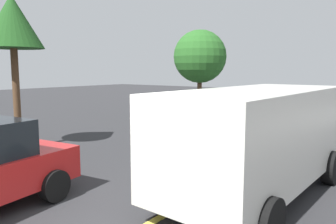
{
  "coord_description": "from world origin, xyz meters",
  "views": [
    {
      "loc": [
        -4.2,
        -3.41,
        2.58
      ],
      "look_at": [
        2.33,
        1.43,
        1.55
      ],
      "focal_mm": 35.39,
      "sensor_mm": 36.0,
      "label": 1
    }
  ],
  "objects_px": {
    "white_van": "(258,135)",
    "tree_left_verge": "(12,23)",
    "car_silver_behind_van": "(260,102)",
    "tree_right_verge": "(200,57)"
  },
  "relations": [
    {
      "from": "white_van",
      "to": "tree_left_verge",
      "type": "distance_m",
      "value": 8.42
    },
    {
      "from": "car_silver_behind_van",
      "to": "tree_right_verge",
      "type": "relative_size",
      "value": 0.99
    },
    {
      "from": "car_silver_behind_van",
      "to": "tree_right_verge",
      "type": "distance_m",
      "value": 4.16
    },
    {
      "from": "white_van",
      "to": "car_silver_behind_van",
      "type": "distance_m",
      "value": 11.97
    },
    {
      "from": "white_van",
      "to": "car_silver_behind_van",
      "type": "xyz_separation_m",
      "value": [
        11.18,
        4.27,
        -0.45
      ]
    },
    {
      "from": "tree_left_verge",
      "to": "tree_right_verge",
      "type": "bearing_deg",
      "value": -4.69
    },
    {
      "from": "tree_left_verge",
      "to": "tree_right_verge",
      "type": "relative_size",
      "value": 1.04
    },
    {
      "from": "white_van",
      "to": "tree_left_verge",
      "type": "xyz_separation_m",
      "value": [
        -0.71,
        7.91,
        2.79
      ]
    },
    {
      "from": "white_van",
      "to": "tree_left_verge",
      "type": "bearing_deg",
      "value": 95.15
    },
    {
      "from": "white_van",
      "to": "tree_right_verge",
      "type": "distance_m",
      "value": 11.95
    }
  ]
}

